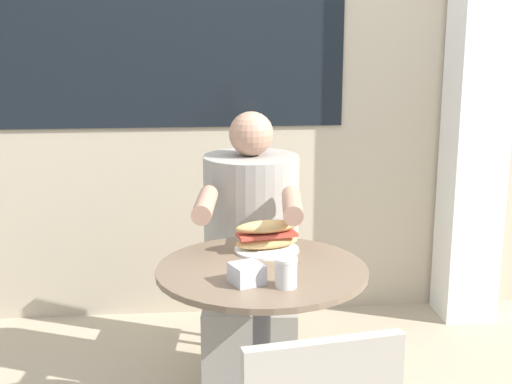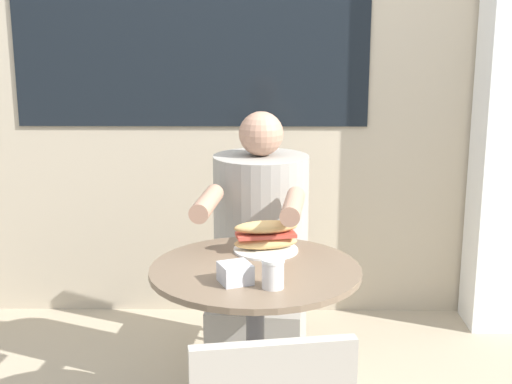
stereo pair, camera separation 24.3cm
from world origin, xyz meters
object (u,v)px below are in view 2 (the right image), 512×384
Objects in this scene: diner_chair at (263,247)px; seated_diner at (260,278)px; cafe_table at (255,326)px; drink_cup at (273,273)px; sandwich_on_plate at (266,238)px.

seated_diner reaches higher than diner_chair.
cafe_table is at bearing 94.73° from diner_chair.
seated_diner is at bearing 93.43° from drink_cup.
cafe_table is 0.85× the size of diner_chair.
drink_cup is at bearing -86.68° from sandwich_on_plate.
diner_chair reaches higher than cafe_table.
seated_diner is 12.97× the size of drink_cup.
diner_chair is 1.10m from drink_cup.
drink_cup is at bearing -73.01° from cafe_table.
cafe_table is 0.89m from diner_chair.
seated_diner is 5.08× the size of sandwich_on_plate.
seated_diner is (0.01, 0.54, -0.04)m from cafe_table.
seated_diner is 0.47m from sandwich_on_plate.
diner_chair reaches higher than drink_cup.
drink_cup is (0.03, -1.07, 0.26)m from diner_chair.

